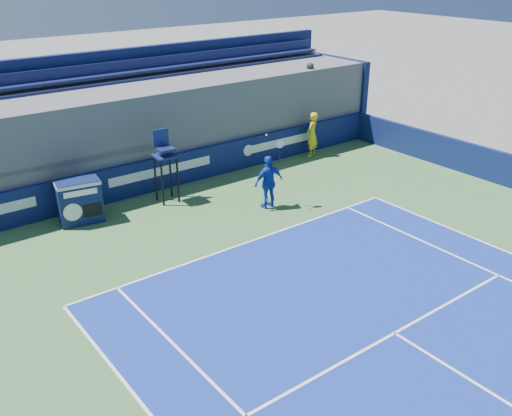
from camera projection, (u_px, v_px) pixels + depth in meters
ball_person at (312, 134)px, 23.41m from camera, size 0.79×0.68×1.84m
back_hoarding at (161, 173)px, 20.20m from camera, size 20.40×0.21×1.20m
match_clock at (80, 200)px, 17.63m from camera, size 1.42×0.93×1.40m
umpire_chair at (165, 159)px, 18.84m from camera, size 0.75×0.75×2.48m
tennis_player at (269, 182)px, 18.59m from camera, size 1.09×0.53×2.57m
stadium_seating at (132, 127)px, 21.20m from camera, size 21.00×4.05×4.40m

